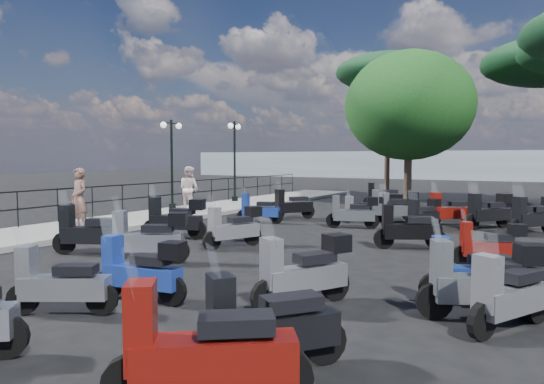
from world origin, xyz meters
The scene contains 35 objects.
ground centered at (0.00, 0.00, 0.00)m, with size 120.00×120.00×0.00m, color black.
sidewalk centered at (-6.50, 3.00, 0.07)m, with size 3.00×30.00×0.15m, color slate.
railing centered at (-7.80, 2.80, 0.90)m, with size 0.04×26.04×1.10m.
lamp_post_1 centered at (-7.43, 4.45, 2.23)m, with size 0.34×1.07×3.64m.
lamp_post_2 centered at (-7.27, 8.75, 2.35)m, with size 0.42×1.13×3.86m.
woman centered at (-5.83, -1.34, 1.05)m, with size 0.66×0.43×1.80m, color brown.
pedestrian_far centered at (-6.31, 4.18, 1.03)m, with size 0.86×0.67×1.76m, color beige.
scooter_1 centered at (-3.12, -3.20, 0.51)m, with size 1.70×1.01×1.47m.
scooter_2 centered at (-1.27, -3.21, 0.54)m, with size 1.62×1.10×1.43m.
scooter_3 centered at (-2.92, -0.49, 0.55)m, with size 1.78×0.86×1.46m.
scooter_4 centered at (-2.58, 3.37, 0.45)m, with size 1.60×0.69×1.30m.
scooter_5 centered at (-2.07, 4.86, 0.50)m, with size 1.08×1.57×1.43m.
scooter_7 centered at (0.09, -6.34, 0.44)m, with size 1.43×0.91×1.26m.
scooter_8 centered at (-0.73, -0.81, 0.50)m, with size 0.88×1.57×1.33m.
scooter_9 centered at (0.65, 3.87, 0.50)m, with size 1.60×0.84×1.33m.
scooter_10 centered at (0.39, 5.40, 0.45)m, with size 1.14×1.17×1.19m.
scooter_11 centered at (-0.32, 10.14, 0.52)m, with size 1.72×1.01×1.49m.
scooter_13 centered at (0.63, -5.30, 0.49)m, with size 1.62×0.56×1.29m.
scooter_14 centered at (2.92, -4.24, 0.52)m, with size 1.03×1.58×1.39m.
scooter_15 centered at (3.07, 1.20, 0.49)m, with size 1.62×0.97×1.40m.
scooter_16 centered at (1.38, 5.74, 0.55)m, with size 1.77×0.83×1.45m.
scooter_17 centered at (1.27, 6.31, 0.46)m, with size 1.00×1.45×1.32m.
scooter_18 centered at (3.50, -7.39, 0.52)m, with size 1.58×1.21×1.49m.
scooter_19 centered at (3.61, -6.49, 0.48)m, with size 1.16×1.44×1.38m.
scooter_20 centered at (5.33, -3.56, 0.53)m, with size 1.63×1.01×1.41m.
scooter_21 centered at (5.03, 0.12, 0.44)m, with size 1.39×0.78×1.18m.
scooter_22 centered at (2.67, 4.63, 0.47)m, with size 0.80×1.50×1.25m.
scooter_23 centered at (3.24, 5.85, 0.50)m, with size 1.44×1.24×1.43m.
scooter_25 centered at (5.68, -3.88, 0.46)m, with size 0.94×1.53×1.34m.
scooter_26 centered at (5.10, -2.87, 0.46)m, with size 1.55×0.86×1.32m.
scooter_29 centered at (5.68, 5.19, 0.55)m, with size 1.27×1.54×1.46m.
scooter_30 centered at (4.40, 5.88, 0.55)m, with size 1.27×1.54×1.46m.
broadleaf_tree centered at (0.17, 12.34, 4.68)m, with size 6.00×6.00×7.23m.
pine_2 centered at (-1.58, 14.83, 6.74)m, with size 5.58×5.58×7.75m.
distant_hills centered at (0.00, 45.00, 1.50)m, with size 70.00×8.00×3.00m, color gray.
Camera 1 is at (6.10, -10.68, 2.23)m, focal length 32.00 mm.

